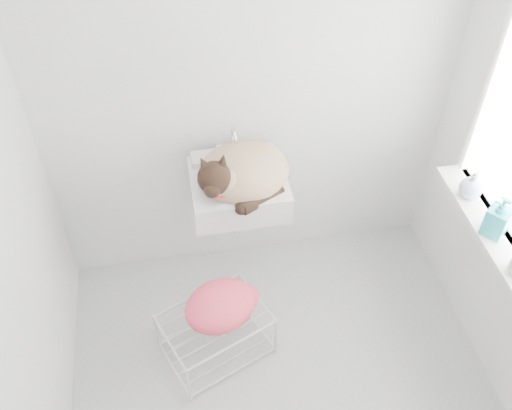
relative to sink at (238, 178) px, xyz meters
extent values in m
cube|color=#AFB0B1|center=(0.11, -0.74, -0.85)|extent=(2.20, 2.00, 0.02)
cube|color=white|center=(0.11, 0.26, 0.40)|extent=(2.20, 0.02, 2.50)
cube|color=white|center=(1.12, -0.54, -0.02)|extent=(0.16, 0.88, 0.04)
cube|color=silver|center=(0.00, 0.00, 0.00)|extent=(0.50, 0.43, 0.20)
ellipsoid|color=tan|center=(0.03, -0.01, 0.03)|extent=(0.52, 0.47, 0.24)
sphere|color=black|center=(-0.15, -0.08, 0.14)|extent=(0.20, 0.20, 0.17)
torus|color=red|center=(-0.13, -0.09, 0.09)|extent=(0.17, 0.17, 0.07)
cube|color=silver|center=(-0.21, -0.46, -0.70)|extent=(0.63, 0.54, 0.31)
ellipsoid|color=#DA4A20|center=(-0.17, -0.45, -0.51)|extent=(0.46, 0.41, 0.16)
imported|color=teal|center=(1.11, -0.58, 0.00)|extent=(0.14, 0.14, 0.22)
imported|color=silver|center=(1.11, -0.33, 0.00)|extent=(0.16, 0.16, 0.15)
camera|label=1|loc=(-0.29, -2.16, 1.97)|focal=40.14mm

